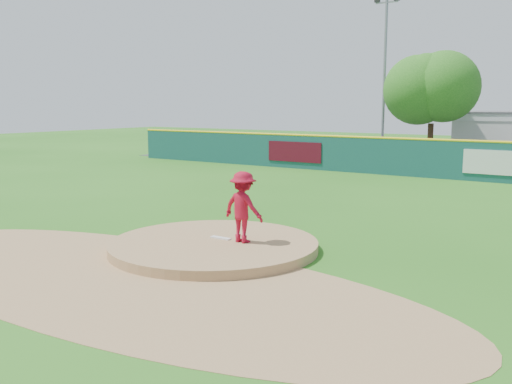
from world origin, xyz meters
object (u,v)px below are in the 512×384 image
Objects in this scene: pitcher at (243,207)px; deciduous_tree at (432,92)px; playground_slide at (279,148)px; light_pole_left at (385,72)px; van at (467,158)px.

deciduous_tree is at bearing -78.73° from pitcher.
deciduous_tree is at bearing 19.92° from playground_slide.
light_pole_left is at bearing -70.87° from pitcher.
van is 5.57m from deciduous_tree.
pitcher is 0.25× the size of deciduous_tree.
playground_slide is (-11.99, 21.29, -0.32)m from pitcher.
van is at bearing 2.90° from playground_slide.
pitcher is at bearing 155.05° from van.
light_pole_left reaches higher than van.
deciduous_tree is (-3.00, 2.74, 3.81)m from van.
light_pole_left is (-4.00, 2.00, 1.50)m from deciduous_tree.
light_pole_left is (-6.71, 26.66, 4.87)m from pitcher.
playground_slide is at bearing -55.61° from pitcher.
pitcher is 25.04m from deciduous_tree.
light_pole_left reaches higher than pitcher.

